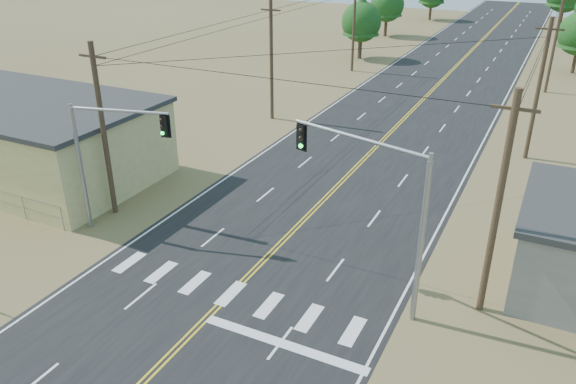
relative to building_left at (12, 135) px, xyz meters
The scene contains 12 objects.
road 26.52m from the building_left, 37.30° to the left, with size 15.00×200.00×0.02m, color black.
building_left is the anchor object (origin of this frame).
utility_pole_left_near 11.00m from the building_left, 10.78° to the right, with size 1.80×0.30×10.00m.
utility_pole_left_mid 21.00m from the building_left, 59.74° to the left, with size 1.80×0.30×10.00m.
utility_pole_left_far 39.51m from the building_left, 74.55° to the left, with size 1.80×0.30×10.00m.
utility_pole_right_near 31.67m from the building_left, ahead, with size 1.80×0.30×10.00m.
utility_pole_right_mid 36.37m from the building_left, 29.74° to the left, with size 1.80×0.30×10.00m.
utility_pole_right_far 49.43m from the building_left, 50.34° to the left, with size 1.80×0.30×10.00m.
signal_mast_left 12.73m from the building_left, 16.77° to the right, with size 5.34×1.59×7.17m.
signal_mast_right 27.45m from the building_left, ahead, with size 6.64×2.05×7.70m.
tree_left_near 45.83m from the building_left, 78.69° to the left, with size 4.95×4.95×8.25m.
tree_left_mid 62.42m from the building_left, 83.55° to the left, with size 5.03×5.03×8.39m.
Camera 1 is at (11.88, -10.00, 15.41)m, focal length 35.00 mm.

